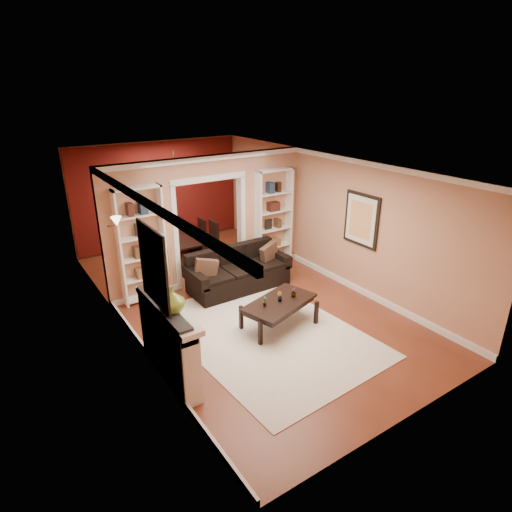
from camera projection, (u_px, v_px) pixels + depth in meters
floor at (240, 299)px, 8.60m from camera, size 8.00×8.00×0.00m
ceiling at (238, 164)px, 7.59m from camera, size 8.00×8.00×0.00m
wall_back at (159, 194)px, 11.18m from camera, size 8.00×0.00×8.00m
wall_front at (417, 331)px, 5.01m from camera, size 8.00×0.00×8.00m
wall_left at (121, 262)px, 6.94m from camera, size 0.00×8.00×8.00m
wall_right at (327, 217)px, 9.25m from camera, size 0.00×8.00×8.00m
partition_wall at (209, 220)px, 9.02m from camera, size 4.50×0.15×2.70m
red_back_panel at (160, 195)px, 11.17m from camera, size 4.44×0.04×2.64m
dining_window at (159, 187)px, 11.05m from camera, size 0.78×0.03×0.98m
area_rug at (266, 333)px, 7.44m from camera, size 2.93×3.96×0.01m
sofa at (239, 270)px, 8.92m from camera, size 2.16×0.93×0.85m
pillow_left at (206, 269)px, 8.43m from camera, size 0.46×0.24×0.45m
pillow_right at (269, 253)px, 9.22m from camera, size 0.47×0.25×0.45m
coffee_table at (279, 314)px, 7.56m from camera, size 1.48×1.08×0.50m
plant_left at (265, 300)px, 7.26m from camera, size 0.12×0.13×0.21m
plant_center at (280, 297)px, 7.43m from camera, size 0.10×0.11×0.18m
plant_right at (294, 292)px, 7.59m from camera, size 0.14×0.14×0.18m
bookshelf_left at (142, 246)px, 8.17m from camera, size 0.90×0.30×2.30m
bookshelf_right at (273, 219)px, 9.76m from camera, size 0.90×0.30×2.30m
fireplace at (170, 342)px, 6.15m from camera, size 0.32×1.70×1.16m
vase at (172, 300)px, 5.71m from camera, size 0.40×0.40×0.37m
mirror at (153, 267)px, 5.62m from camera, size 0.03×0.95×1.10m
wall_sconce at (113, 224)px, 7.24m from camera, size 0.18×0.18×0.22m
framed_art at (361, 220)px, 8.38m from camera, size 0.04×0.85×1.05m
dining_table at (180, 248)px, 10.57m from camera, size 1.45×0.81×0.51m
dining_chair_nw at (163, 250)px, 9.99m from camera, size 0.51×0.51×0.84m
dining_chair_ne at (205, 239)px, 10.54m from camera, size 0.46×0.46×0.92m
dining_chair_sw at (154, 242)px, 10.45m from camera, size 0.51×0.51×0.86m
dining_chair_se at (195, 235)px, 11.02m from camera, size 0.46×0.46×0.82m
chandelier at (178, 177)px, 9.93m from camera, size 0.50×0.50×0.30m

